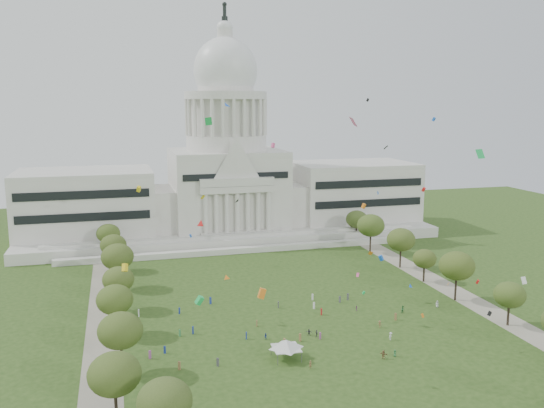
% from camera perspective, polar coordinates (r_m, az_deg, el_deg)
% --- Properties ---
extents(ground, '(400.00, 400.00, 0.00)m').
position_cam_1_polar(ground, '(132.79, 5.30, -13.57)').
color(ground, '#2A4517').
rests_on(ground, ground).
extents(capitol, '(160.00, 64.50, 91.30)m').
position_cam_1_polar(capitol, '(233.46, -4.47, 2.40)').
color(capitol, beige).
rests_on(capitol, ground).
extents(path_left, '(8.00, 160.00, 0.04)m').
position_cam_1_polar(path_left, '(153.19, -16.32, -10.66)').
color(path_left, gray).
rests_on(path_left, ground).
extents(path_right, '(8.00, 160.00, 0.04)m').
position_cam_1_polar(path_right, '(178.46, 16.51, -7.70)').
color(path_right, gray).
rests_on(path_right, ground).
extents(row_tree_l_0, '(8.85, 8.85, 12.59)m').
position_cam_1_polar(row_tree_l_0, '(102.00, -15.34, -15.95)').
color(row_tree_l_0, black).
rests_on(row_tree_l_0, ground).
extents(row_tree_l_1, '(8.86, 8.86, 12.59)m').
position_cam_1_polar(row_tree_l_1, '(119.15, -14.80, -12.04)').
color(row_tree_l_1, black).
rests_on(row_tree_l_1, ground).
extents(row_tree_r_1, '(7.58, 7.58, 10.78)m').
position_cam_1_polar(row_tree_r_1, '(150.53, 22.49, -8.32)').
color(row_tree_r_1, black).
rests_on(row_tree_r_1, ground).
extents(row_tree_l_2, '(8.42, 8.42, 11.97)m').
position_cam_1_polar(row_tree_l_2, '(138.33, -15.32, -9.13)').
color(row_tree_l_2, black).
rests_on(row_tree_l_2, ground).
extents(row_tree_r_2, '(9.55, 9.55, 13.58)m').
position_cam_1_polar(row_tree_r_2, '(163.64, 17.85, -5.86)').
color(row_tree_r_2, black).
rests_on(row_tree_r_2, ground).
extents(row_tree_l_3, '(8.12, 8.12, 11.55)m').
position_cam_1_polar(row_tree_l_3, '(154.24, -14.99, -7.24)').
color(row_tree_l_3, black).
rests_on(row_tree_l_3, ground).
extents(row_tree_r_3, '(7.01, 7.01, 9.98)m').
position_cam_1_polar(row_tree_r_3, '(178.36, 14.88, -5.27)').
color(row_tree_r_3, black).
rests_on(row_tree_r_3, ground).
extents(row_tree_l_4, '(9.29, 9.29, 13.21)m').
position_cam_1_polar(row_tree_l_4, '(171.73, -15.07, -5.07)').
color(row_tree_l_4, black).
rests_on(row_tree_l_4, ground).
extents(row_tree_r_4, '(9.19, 9.19, 13.06)m').
position_cam_1_polar(row_tree_r_4, '(191.13, 12.66, -3.48)').
color(row_tree_r_4, black).
rests_on(row_tree_r_4, ground).
extents(row_tree_l_5, '(8.33, 8.33, 11.85)m').
position_cam_1_polar(row_tree_l_5, '(190.00, -15.45, -3.95)').
color(row_tree_l_5, black).
rests_on(row_tree_l_5, ground).
extents(row_tree_r_5, '(9.82, 9.82, 13.96)m').
position_cam_1_polar(row_tree_r_5, '(207.98, 9.76, -2.11)').
color(row_tree_r_5, black).
rests_on(row_tree_r_5, ground).
extents(row_tree_l_6, '(8.19, 8.19, 11.64)m').
position_cam_1_polar(row_tree_l_6, '(207.71, -15.92, -2.84)').
color(row_tree_l_6, black).
rests_on(row_tree_l_6, ground).
extents(row_tree_r_6, '(8.42, 8.42, 11.97)m').
position_cam_1_polar(row_tree_r_6, '(225.25, 8.40, -1.51)').
color(row_tree_r_6, black).
rests_on(row_tree_r_6, ground).
extents(near_tree_0, '(8.47, 8.47, 12.04)m').
position_cam_1_polar(near_tree_0, '(93.14, -10.59, -18.66)').
color(near_tree_0, black).
rests_on(near_tree_0, ground).
extents(event_tent, '(7.98, 7.98, 4.31)m').
position_cam_1_polar(event_tent, '(123.68, 1.42, -13.67)').
color(event_tent, '#4C4C4C').
rests_on(event_tent, ground).
extents(person_0, '(0.99, 1.04, 1.79)m').
position_cam_1_polar(person_0, '(159.35, 16.05, -9.49)').
color(person_0, silver).
rests_on(person_0, ground).
extents(person_2, '(1.06, 0.76, 1.99)m').
position_cam_1_polar(person_2, '(152.88, 12.84, -10.15)').
color(person_2, '#33723F').
rests_on(person_2, ground).
extents(person_3, '(1.15, 1.21, 1.71)m').
position_cam_1_polar(person_3, '(142.66, 10.62, -11.62)').
color(person_3, olive).
rests_on(person_3, ground).
extents(person_4, '(0.59, 0.99, 1.63)m').
position_cam_1_polar(person_4, '(135.77, 4.44, -12.63)').
color(person_4, '#4C4C51').
rests_on(person_4, ground).
extents(person_5, '(1.51, 1.13, 1.52)m').
position_cam_1_polar(person_5, '(136.27, 3.69, -12.56)').
color(person_5, '#4C4C51').
rests_on(person_5, ground).
extents(person_6, '(0.62, 0.82, 1.51)m').
position_cam_1_polar(person_6, '(128.39, 12.08, -14.24)').
color(person_6, '#33723F').
rests_on(person_6, ground).
extents(person_7, '(0.74, 0.63, 1.72)m').
position_cam_1_polar(person_7, '(120.83, 3.81, -15.58)').
color(person_7, olive).
rests_on(person_7, ground).
extents(person_8, '(0.77, 0.57, 1.43)m').
position_cam_1_polar(person_8, '(134.01, -0.65, -12.96)').
color(person_8, navy).
rests_on(person_8, ground).
extents(person_9, '(1.30, 1.23, 1.83)m').
position_cam_1_polar(person_9, '(136.21, 11.68, -12.70)').
color(person_9, silver).
rests_on(person_9, ground).
extents(person_10, '(0.46, 0.83, 1.42)m').
position_cam_1_polar(person_10, '(152.50, 8.37, -10.17)').
color(person_10, '#994C8C').
rests_on(person_10, ground).
extents(person_11, '(1.74, 1.73, 1.90)m').
position_cam_1_polar(person_11, '(126.78, 10.98, -14.43)').
color(person_11, olive).
rests_on(person_11, ground).
extents(distant_crowd, '(63.83, 37.58, 1.93)m').
position_cam_1_polar(distant_crowd, '(141.39, -1.94, -11.63)').
color(distant_crowd, '#994C8C').
rests_on(distant_crowd, ground).
extents(kite_swarm, '(85.07, 106.39, 50.99)m').
position_cam_1_polar(kite_swarm, '(131.99, 5.89, -1.51)').
color(kite_swarm, black).
rests_on(kite_swarm, ground).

